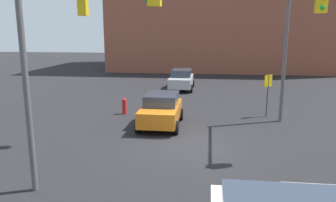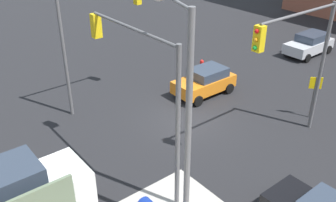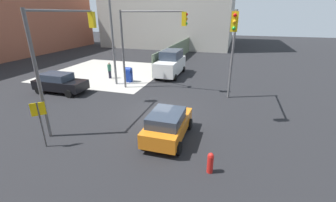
{
  "view_description": "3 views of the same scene",
  "coord_description": "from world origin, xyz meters",
  "px_view_note": "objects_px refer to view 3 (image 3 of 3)",
  "views": [
    {
      "loc": [
        13.09,
        0.66,
        4.72
      ],
      "look_at": [
        -0.2,
        -1.03,
        1.87
      ],
      "focal_mm": 35.0,
      "sensor_mm": 36.0,
      "label": 1
    },
    {
      "loc": [
        11.62,
        12.82,
        10.32
      ],
      "look_at": [
        1.31,
        -0.02,
        1.59
      ],
      "focal_mm": 40.0,
      "sensor_mm": 36.0,
      "label": 2
    },
    {
      "loc": [
        -12.91,
        -4.74,
        6.27
      ],
      "look_at": [
        -1.01,
        -1.17,
        1.38
      ],
      "focal_mm": 24.0,
      "sensor_mm": 36.0,
      "label": 3
    }
  ],
  "objects_px": {
    "van_white_delivery": "(171,63)",
    "sedan_orange": "(168,124)",
    "street_lamp_corner": "(115,32)",
    "traffic_signal_nw_corner": "(63,45)",
    "traffic_signal_se_corner": "(233,41)",
    "fire_hydrant": "(210,162)",
    "pedestrian_crossing": "(110,70)",
    "mailbox_blue": "(128,74)",
    "traffic_signal_ne_corner": "(146,35)",
    "coupe_black": "(59,83)",
    "smokestack": "(55,4)"
  },
  "relations": [
    {
      "from": "traffic_signal_ne_corner",
      "to": "traffic_signal_nw_corner",
      "type": "bearing_deg",
      "value": 162.73
    },
    {
      "from": "fire_hydrant",
      "to": "pedestrian_crossing",
      "type": "xyz_separation_m",
      "value": [
        11.8,
        11.6,
        0.36
      ]
    },
    {
      "from": "traffic_signal_se_corner",
      "to": "pedestrian_crossing",
      "type": "distance_m",
      "value": 13.16
    },
    {
      "from": "traffic_signal_nw_corner",
      "to": "coupe_black",
      "type": "bearing_deg",
      "value": 48.21
    },
    {
      "from": "van_white_delivery",
      "to": "sedan_orange",
      "type": "bearing_deg",
      "value": -164.52
    },
    {
      "from": "sedan_orange",
      "to": "traffic_signal_nw_corner",
      "type": "bearing_deg",
      "value": 85.65
    },
    {
      "from": "traffic_signal_nw_corner",
      "to": "pedestrian_crossing",
      "type": "xyz_separation_m",
      "value": [
        9.23,
        2.9,
        -3.78
      ]
    },
    {
      "from": "traffic_signal_nw_corner",
      "to": "van_white_delivery",
      "type": "bearing_deg",
      "value": -12.46
    },
    {
      "from": "traffic_signal_se_corner",
      "to": "coupe_black",
      "type": "relative_size",
      "value": 1.5
    },
    {
      "from": "coupe_black",
      "to": "van_white_delivery",
      "type": "xyz_separation_m",
      "value": [
        8.09,
        -7.32,
        0.44
      ]
    },
    {
      "from": "traffic_signal_se_corner",
      "to": "traffic_signal_ne_corner",
      "type": "distance_m",
      "value": 7.1
    },
    {
      "from": "traffic_signal_se_corner",
      "to": "street_lamp_corner",
      "type": "xyz_separation_m",
      "value": [
        2.47,
        9.95,
        0.1
      ]
    },
    {
      "from": "van_white_delivery",
      "to": "fire_hydrant",
      "type": "bearing_deg",
      "value": -157.92
    },
    {
      "from": "van_white_delivery",
      "to": "smokestack",
      "type": "bearing_deg",
      "value": 59.8
    },
    {
      "from": "traffic_signal_se_corner",
      "to": "pedestrian_crossing",
      "type": "xyz_separation_m",
      "value": [
        4.18,
        11.9,
        -3.75
      ]
    },
    {
      "from": "sedan_orange",
      "to": "van_white_delivery",
      "type": "xyz_separation_m",
      "value": [
        12.69,
        3.52,
        0.44
      ]
    },
    {
      "from": "traffic_signal_nw_corner",
      "to": "fire_hydrant",
      "type": "xyz_separation_m",
      "value": [
        -2.57,
        -8.7,
        -4.14
      ]
    },
    {
      "from": "pedestrian_crossing",
      "to": "traffic_signal_ne_corner",
      "type": "bearing_deg",
      "value": -34.64
    },
    {
      "from": "pedestrian_crossing",
      "to": "van_white_delivery",
      "type": "bearing_deg",
      "value": 17.94
    },
    {
      "from": "street_lamp_corner",
      "to": "van_white_delivery",
      "type": "distance_m",
      "value": 6.87
    },
    {
      "from": "traffic_signal_nw_corner",
      "to": "traffic_signal_se_corner",
      "type": "distance_m",
      "value": 10.32
    },
    {
      "from": "traffic_signal_nw_corner",
      "to": "traffic_signal_se_corner",
      "type": "xyz_separation_m",
      "value": [
        5.05,
        -9.0,
        -0.03
      ]
    },
    {
      "from": "street_lamp_corner",
      "to": "sedan_orange",
      "type": "xyz_separation_m",
      "value": [
        -7.99,
        -7.17,
        -3.86
      ]
    },
    {
      "from": "traffic_signal_nw_corner",
      "to": "fire_hydrant",
      "type": "bearing_deg",
      "value": -106.46
    },
    {
      "from": "mailbox_blue",
      "to": "van_white_delivery",
      "type": "distance_m",
      "value": 4.84
    },
    {
      "from": "fire_hydrant",
      "to": "coupe_black",
      "type": "bearing_deg",
      "value": 63.3
    },
    {
      "from": "traffic_signal_nw_corner",
      "to": "street_lamp_corner",
      "type": "xyz_separation_m",
      "value": [
        7.51,
        0.95,
        0.07
      ]
    },
    {
      "from": "smokestack",
      "to": "van_white_delivery",
      "type": "xyz_separation_m",
      "value": [
        -16.41,
        -28.2,
        -6.64
      ]
    },
    {
      "from": "traffic_signal_se_corner",
      "to": "fire_hydrant",
      "type": "height_order",
      "value": "traffic_signal_se_corner"
    },
    {
      "from": "mailbox_blue",
      "to": "street_lamp_corner",
      "type": "bearing_deg",
      "value": 158.07
    },
    {
      "from": "fire_hydrant",
      "to": "pedestrian_crossing",
      "type": "relative_size",
      "value": 0.57
    },
    {
      "from": "pedestrian_crossing",
      "to": "traffic_signal_se_corner",
      "type": "bearing_deg",
      "value": -29.53
    },
    {
      "from": "traffic_signal_ne_corner",
      "to": "fire_hydrant",
      "type": "distance_m",
      "value": 12.26
    },
    {
      "from": "street_lamp_corner",
      "to": "van_white_delivery",
      "type": "height_order",
      "value": "street_lamp_corner"
    },
    {
      "from": "traffic_signal_nw_corner",
      "to": "traffic_signal_ne_corner",
      "type": "distance_m",
      "value": 7.26
    },
    {
      "from": "smokestack",
      "to": "van_white_delivery",
      "type": "relative_size",
      "value": 2.93
    },
    {
      "from": "traffic_signal_se_corner",
      "to": "van_white_delivery",
      "type": "bearing_deg",
      "value": 41.29
    },
    {
      "from": "coupe_black",
      "to": "traffic_signal_nw_corner",
      "type": "bearing_deg",
      "value": -131.79
    },
    {
      "from": "traffic_signal_se_corner",
      "to": "van_white_delivery",
      "type": "xyz_separation_m",
      "value": [
        7.17,
        6.3,
        -3.32
      ]
    },
    {
      "from": "street_lamp_corner",
      "to": "pedestrian_crossing",
      "type": "distance_m",
      "value": 4.65
    },
    {
      "from": "traffic_signal_ne_corner",
      "to": "pedestrian_crossing",
      "type": "height_order",
      "value": "traffic_signal_ne_corner"
    },
    {
      "from": "smokestack",
      "to": "street_lamp_corner",
      "type": "distance_m",
      "value": 32.55
    },
    {
      "from": "traffic_signal_nw_corner",
      "to": "van_white_delivery",
      "type": "relative_size",
      "value": 1.2
    },
    {
      "from": "coupe_black",
      "to": "van_white_delivery",
      "type": "height_order",
      "value": "van_white_delivery"
    },
    {
      "from": "smokestack",
      "to": "traffic_signal_ne_corner",
      "type": "bearing_deg",
      "value": -128.13
    },
    {
      "from": "traffic_signal_ne_corner",
      "to": "pedestrian_crossing",
      "type": "bearing_deg",
      "value": 65.53
    },
    {
      "from": "traffic_signal_ne_corner",
      "to": "sedan_orange",
      "type": "bearing_deg",
      "value": -151.24
    },
    {
      "from": "van_white_delivery",
      "to": "traffic_signal_nw_corner",
      "type": "bearing_deg",
      "value": 167.54
    },
    {
      "from": "traffic_signal_ne_corner",
      "to": "sedan_orange",
      "type": "distance_m",
      "value": 9.26
    },
    {
      "from": "street_lamp_corner",
      "to": "van_white_delivery",
      "type": "bearing_deg",
      "value": -37.78
    }
  ]
}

